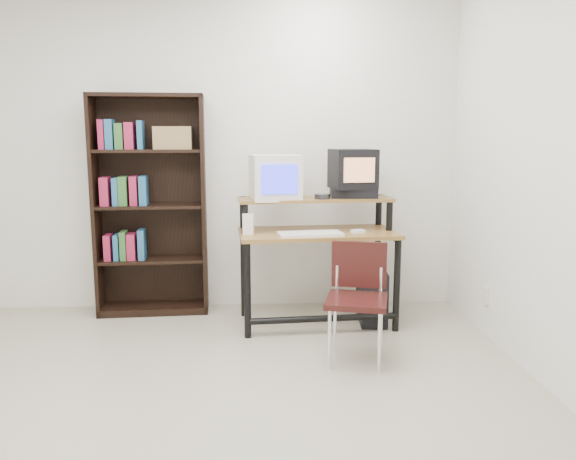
{
  "coord_description": "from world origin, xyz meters",
  "views": [
    {
      "loc": [
        0.34,
        -2.77,
        1.46
      ],
      "look_at": [
        0.53,
        1.1,
        0.81
      ],
      "focal_mm": 35.0,
      "sensor_mm": 36.0,
      "label": 1
    }
  ],
  "objects_px": {
    "crt_monitor": "(275,178)",
    "pc_tower": "(372,295)",
    "computer_desk": "(317,237)",
    "school_chair": "(357,290)",
    "crt_tv": "(353,169)",
    "bookshelf": "(150,203)"
  },
  "relations": [
    {
      "from": "crt_monitor",
      "to": "pc_tower",
      "type": "relative_size",
      "value": 0.93
    },
    {
      "from": "computer_desk",
      "to": "school_chair",
      "type": "height_order",
      "value": "computer_desk"
    },
    {
      "from": "pc_tower",
      "to": "school_chair",
      "type": "bearing_deg",
      "value": -104.5
    },
    {
      "from": "pc_tower",
      "to": "crt_monitor",
      "type": "bearing_deg",
      "value": 179.67
    },
    {
      "from": "computer_desk",
      "to": "crt_monitor",
      "type": "relative_size",
      "value": 2.97
    },
    {
      "from": "computer_desk",
      "to": "school_chair",
      "type": "bearing_deg",
      "value": -79.94
    },
    {
      "from": "computer_desk",
      "to": "crt_tv",
      "type": "distance_m",
      "value": 0.61
    },
    {
      "from": "pc_tower",
      "to": "school_chair",
      "type": "distance_m",
      "value": 0.84
    },
    {
      "from": "computer_desk",
      "to": "pc_tower",
      "type": "xyz_separation_m",
      "value": [
        0.44,
        0.02,
        -0.48
      ]
    },
    {
      "from": "school_chair",
      "to": "crt_monitor",
      "type": "bearing_deg",
      "value": 136.24
    },
    {
      "from": "computer_desk",
      "to": "bookshelf",
      "type": "bearing_deg",
      "value": 160.29
    },
    {
      "from": "crt_monitor",
      "to": "crt_tv",
      "type": "bearing_deg",
      "value": -2.7
    },
    {
      "from": "crt_monitor",
      "to": "bookshelf",
      "type": "height_order",
      "value": "bookshelf"
    },
    {
      "from": "crt_monitor",
      "to": "school_chair",
      "type": "bearing_deg",
      "value": -66.02
    },
    {
      "from": "computer_desk",
      "to": "bookshelf",
      "type": "xyz_separation_m",
      "value": [
        -1.34,
        0.36,
        0.23
      ]
    },
    {
      "from": "computer_desk",
      "to": "crt_monitor",
      "type": "distance_m",
      "value": 0.56
    },
    {
      "from": "crt_monitor",
      "to": "pc_tower",
      "type": "distance_m",
      "value": 1.21
    },
    {
      "from": "pc_tower",
      "to": "school_chair",
      "type": "relative_size",
      "value": 0.59
    },
    {
      "from": "computer_desk",
      "to": "school_chair",
      "type": "distance_m",
      "value": 0.8
    },
    {
      "from": "bookshelf",
      "to": "crt_monitor",
      "type": "bearing_deg",
      "value": -19.58
    },
    {
      "from": "crt_monitor",
      "to": "bookshelf",
      "type": "bearing_deg",
      "value": 155.75
    },
    {
      "from": "crt_tv",
      "to": "school_chair",
      "type": "height_order",
      "value": "crt_tv"
    }
  ]
}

